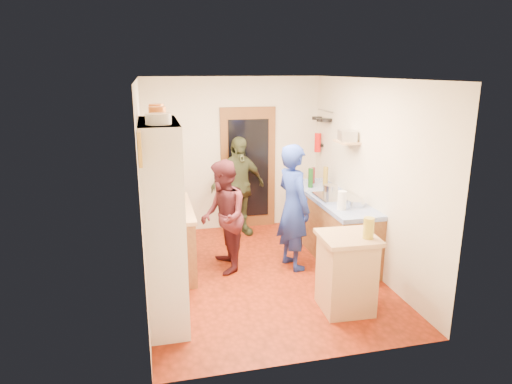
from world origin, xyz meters
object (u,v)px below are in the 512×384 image
object	(u,v)px
hutch_body	(163,223)
person_left	(225,216)
island_base	(346,275)
person_hob	(296,207)
right_counter_base	(331,226)
person_back	(239,187)

from	to	relation	value
hutch_body	person_left	size ratio (longest dim) A/B	1.42
island_base	person_hob	world-z (taller)	person_hob
hutch_body	person_left	xyz separation A→B (m)	(0.85, 1.08, -0.32)
island_base	person_left	bearing A→B (deg)	129.21
hutch_body	person_hob	xyz separation A→B (m)	(1.82, 0.92, -0.22)
hutch_body	island_base	xyz separation A→B (m)	(2.01, -0.35, -0.67)
right_counter_base	person_hob	size ratio (longest dim) A/B	1.26
right_counter_base	person_hob	distance (m)	0.90
hutch_body	person_back	distance (m)	2.74
island_base	person_hob	bearing A→B (deg)	98.54
hutch_body	person_back	bearing A→B (deg)	61.35
person_left	right_counter_base	bearing A→B (deg)	98.89
person_hob	person_back	world-z (taller)	person_hob
person_hob	person_back	distance (m)	1.56
island_base	right_counter_base	bearing A→B (deg)	73.48
right_counter_base	island_base	bearing A→B (deg)	-106.52
island_base	person_hob	xyz separation A→B (m)	(-0.19, 1.27, 0.45)
hutch_body	person_back	world-z (taller)	hutch_body
island_base	person_left	size ratio (longest dim) A/B	0.55
person_hob	person_back	size ratio (longest dim) A/B	1.05
right_counter_base	person_back	world-z (taller)	person_back
island_base	person_left	xyz separation A→B (m)	(-1.16, 1.42, 0.35)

